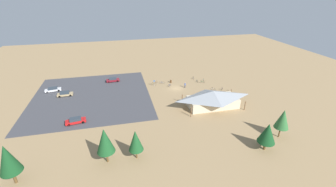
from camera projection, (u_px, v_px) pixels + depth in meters
The scene contains 27 objects.
ground at pixel (176, 88), 74.31m from camera, with size 160.00×160.00×0.00m, color #9E7F56.
parking_lot_asphalt at pixel (92, 96), 68.97m from camera, with size 34.48×35.88×0.05m, color #424247.
bike_pavilion at pixel (213, 98), 62.10m from camera, with size 15.51×8.19×4.64m.
trash_bin at pixel (171, 81), 78.68m from camera, with size 0.60×0.60×0.90m, color brown.
lot_sign at pixel (154, 82), 75.36m from camera, with size 0.56×0.08×2.20m.
pine_mideast at pixel (105, 141), 41.04m from camera, with size 3.36×3.36×7.39m.
pine_east at pixel (283, 119), 48.32m from camera, with size 3.04×3.04×6.81m.
pine_far_east at pixel (268, 133), 44.70m from camera, with size 3.49×3.49×6.10m.
pine_midwest at pixel (7, 159), 36.36m from camera, with size 3.47×3.47×7.73m.
pine_center at pixel (136, 140), 42.36m from camera, with size 2.82×2.82×6.24m.
bicycle_blue_yard_right at pixel (169, 86), 75.52m from camera, with size 1.05×1.44×0.90m.
bicycle_teal_back_row at pixel (197, 81), 79.10m from camera, with size 0.48×1.66×0.82m.
bicycle_yellow_front_row at pixel (154, 84), 76.73m from camera, with size 1.53×1.12×0.92m.
bicycle_orange_trailside at pixel (156, 82), 78.23m from camera, with size 1.11×1.26×0.78m.
bicycle_purple_yard_left at pixel (222, 89), 73.02m from camera, with size 1.04×1.34×0.82m.
bicycle_red_edge_south at pixel (220, 93), 70.37m from camera, with size 1.73×0.52×0.87m.
bicycle_green_yard_center at pixel (202, 82), 78.52m from camera, with size 1.72×0.54×0.90m.
bicycle_white_lone_east at pixel (213, 89), 73.17m from camera, with size 1.34×1.12×0.79m.
bicycle_black_near_sign at pixel (228, 91), 71.19m from camera, with size 0.55×1.68×0.85m.
bicycle_silver_by_bin at pixel (193, 78), 81.84m from camera, with size 0.48×1.71×0.88m.
bicycle_blue_lone_west at pixel (162, 83), 77.84m from camera, with size 1.64×0.74×0.83m.
bicycle_teal_mid_cluster at pixel (203, 80), 80.10m from camera, with size 0.77×1.57×0.82m.
car_tan_by_curb at pixel (65, 94), 68.83m from camera, with size 4.57×2.03×1.38m.
car_white_near_entry at pixel (53, 89), 71.82m from camera, with size 4.99×2.49×1.35m.
car_red_inner_stall at pixel (76, 121), 55.00m from camera, with size 4.94×2.53×1.37m.
car_maroon_far_end at pixel (113, 80), 79.22m from camera, with size 4.47×1.99×1.42m.
visitor_near_lot at pixel (185, 85), 74.60m from camera, with size 0.36×0.39×1.75m.
Camera 1 is at (18.29, 65.52, 30.08)m, focal length 24.21 mm.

